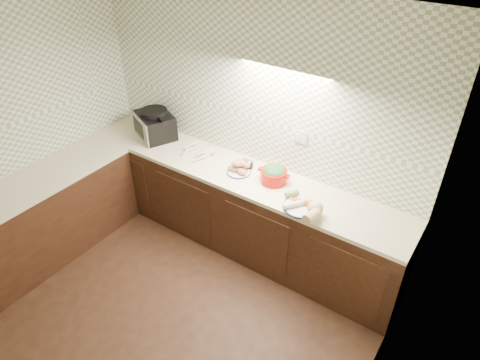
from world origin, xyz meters
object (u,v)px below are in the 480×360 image
Objects in this scene: sweet_potato_plate at (239,168)px; dutch_oven at (274,174)px; veg_plate at (308,206)px; parsnip_pile at (194,154)px; onion_bowl at (246,164)px; toaster_oven at (155,124)px.

dutch_oven is (0.36, 0.06, 0.03)m from sweet_potato_plate.
veg_plate is at bearing -30.80° from dutch_oven.
parsnip_pile is 2.92× the size of onion_bowl.
sweet_potato_plate is at bearing 1.01° from parsnip_pile.
toaster_oven is at bearing -177.98° from onion_bowl.
onion_bowl is at bearing 13.01° from parsnip_pile.
dutch_oven is (0.93, 0.07, 0.06)m from parsnip_pile.
toaster_oven reaches higher than sweet_potato_plate.
toaster_oven reaches higher than onion_bowl.
veg_plate is at bearing -19.04° from onion_bowl.
sweet_potato_plate is at bearing -90.53° from onion_bowl.
onion_bowl is 0.42× the size of dutch_oven.
onion_bowl is (0.00, 0.12, -0.02)m from sweet_potato_plate.
parsnip_pile is (0.63, -0.09, -0.12)m from toaster_oven.
dutch_oven is 0.69× the size of veg_plate.
dutch_oven is at bearing -10.29° from onion_bowl.
onion_bowl is 0.88m from veg_plate.
toaster_oven is 1.21× the size of veg_plate.
toaster_oven reaches higher than dutch_oven.
dutch_oven is at bearing 23.93° from toaster_oven.
toaster_oven is 1.21m from onion_bowl.
sweet_potato_plate is (0.57, 0.01, 0.03)m from parsnip_pile.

